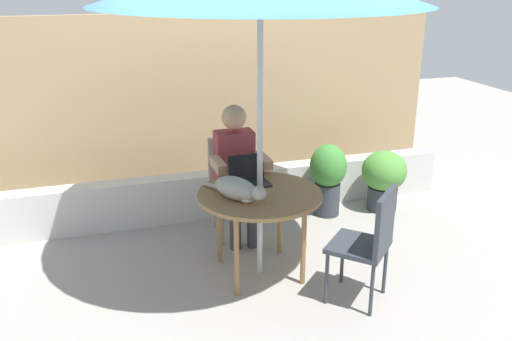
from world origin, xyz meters
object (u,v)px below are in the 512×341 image
object	(u,v)px
potted_plant_corner	(384,177)
potted_plant_near_fence	(327,170)
patio_table	(260,200)
chair_occupied	(232,178)
chair_empty	(370,237)
person_seated	(236,166)
laptop	(248,175)
cat	(238,189)
potted_plant_by_chair	(328,175)

from	to	relation	value
potted_plant_corner	potted_plant_near_fence	bearing A→B (deg)	121.13
patio_table	chair_occupied	size ratio (longest dim) A/B	1.09
chair_occupied	potted_plant_corner	bearing A→B (deg)	0.06
chair_empty	person_seated	distance (m)	1.47
patio_table	chair_empty	xyz separation A→B (m)	(0.63, -0.64, -0.11)
chair_empty	potted_plant_near_fence	size ratio (longest dim) A/B	1.86
patio_table	potted_plant_near_fence	distance (m)	1.92
chair_empty	chair_occupied	bearing A→B (deg)	113.11
patio_table	laptop	xyz separation A→B (m)	(-0.02, 0.25, 0.12)
chair_empty	potted_plant_corner	world-z (taller)	chair_empty
laptop	potted_plant_corner	distance (m)	1.77
patio_table	person_seated	size ratio (longest dim) A/B	0.79
laptop	cat	size ratio (longest dim) A/B	0.53
patio_table	person_seated	xyz separation A→B (m)	(0.00, 0.68, 0.06)
chair_empty	potted_plant_corner	xyz separation A→B (m)	(0.96, 1.48, -0.17)
chair_empty	patio_table	bearing A→B (deg)	134.54
potted_plant_corner	chair_empty	bearing A→B (deg)	-123.12
person_seated	laptop	distance (m)	0.44
potted_plant_near_fence	potted_plant_by_chair	size ratio (longest dim) A/B	0.66
cat	potted_plant_by_chair	bearing A→B (deg)	39.42
chair_empty	cat	xyz separation A→B (m)	(-0.82, 0.56, 0.26)
laptop	cat	xyz separation A→B (m)	(-0.17, -0.33, 0.02)
cat	potted_plant_by_chair	xyz separation A→B (m)	(1.20, 0.98, -0.37)
patio_table	potted_plant_near_fence	xyz separation A→B (m)	(1.24, 1.42, -0.38)
chair_occupied	chair_empty	xyz separation A→B (m)	(0.63, -1.48, 0.00)
potted_plant_near_fence	laptop	bearing A→B (deg)	-136.97
chair_empty	cat	world-z (taller)	chair_empty
chair_empty	potted_plant_corner	distance (m)	1.77
person_seated	potted_plant_corner	xyz separation A→B (m)	(1.59, 0.16, -0.34)
potted_plant_by_chair	potted_plant_corner	size ratio (longest dim) A/B	1.17
person_seated	potted_plant_by_chair	bearing A→B (deg)	12.60
patio_table	cat	distance (m)	0.26
patio_table	laptop	world-z (taller)	laptop
potted_plant_by_chair	laptop	bearing A→B (deg)	-147.38
chair_empty	potted_plant_by_chair	xyz separation A→B (m)	(0.37, 1.54, -0.11)
laptop	cat	distance (m)	0.37
laptop	potted_plant_near_fence	size ratio (longest dim) A/B	0.65
chair_occupied	potted_plant_corner	distance (m)	1.60
cat	potted_plant_corner	bearing A→B (deg)	27.20
cat	potted_plant_by_chair	size ratio (longest dim) A/B	0.80
patio_table	laptop	distance (m)	0.28
chair_empty	cat	size ratio (longest dim) A/B	1.53
chair_occupied	cat	world-z (taller)	chair_occupied
cat	person_seated	bearing A→B (deg)	75.59
cat	potted_plant_corner	world-z (taller)	cat
potted_plant_near_fence	potted_plant_corner	size ratio (longest dim) A/B	0.77
potted_plant_by_chair	potted_plant_corner	xyz separation A→B (m)	(0.59, -0.06, -0.06)
person_seated	cat	xyz separation A→B (m)	(-0.20, -0.76, 0.09)
patio_table	cat	bearing A→B (deg)	-157.30
potted_plant_by_chair	person_seated	bearing A→B (deg)	-167.40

